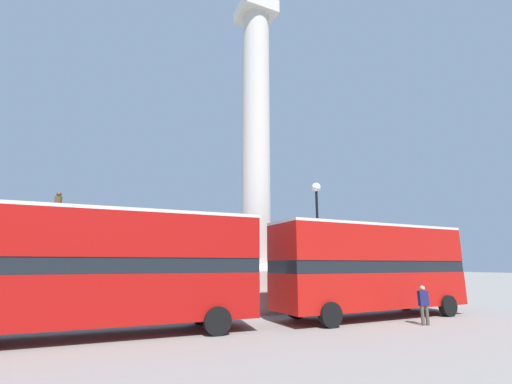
# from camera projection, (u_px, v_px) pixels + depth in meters

# --- Properties ---
(ground_plane) EXTENTS (200.00, 200.00, 0.00)m
(ground_plane) POSITION_uv_depth(u_px,v_px,m) (256.00, 309.00, 19.42)
(ground_plane) COLOR gray
(monument_column) EXTENTS (4.89, 4.89, 21.09)m
(monument_column) POSITION_uv_depth(u_px,v_px,m) (256.00, 183.00, 20.93)
(monument_column) COLOR beige
(monument_column) RESTS_ON ground_plane
(bus_a) EXTENTS (10.10, 2.92, 4.37)m
(bus_a) POSITION_uv_depth(u_px,v_px,m) (371.00, 266.00, 16.71)
(bus_a) COLOR #B7140F
(bus_a) RESTS_ON ground_plane
(bus_b) EXTENTS (11.14, 3.23, 4.42)m
(bus_b) POSITION_uv_depth(u_px,v_px,m) (105.00, 266.00, 12.33)
(bus_b) COLOR #A80F0C
(bus_b) RESTS_ON ground_plane
(equestrian_statue) EXTENTS (3.49, 3.24, 6.34)m
(equestrian_statue) POSITION_uv_depth(u_px,v_px,m) (50.00, 274.00, 17.62)
(equestrian_statue) COLOR beige
(equestrian_statue) RESTS_ON ground_plane
(street_lamp) EXTENTS (0.50, 0.50, 6.94)m
(street_lamp) POSITION_uv_depth(u_px,v_px,m) (318.00, 230.00, 18.60)
(street_lamp) COLOR black
(street_lamp) RESTS_ON ground_plane
(pedestrian_near_lamp) EXTENTS (0.44, 0.24, 1.60)m
(pedestrian_near_lamp) POSITION_uv_depth(u_px,v_px,m) (424.00, 303.00, 14.36)
(pedestrian_near_lamp) COLOR #4C473D
(pedestrian_near_lamp) RESTS_ON ground_plane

